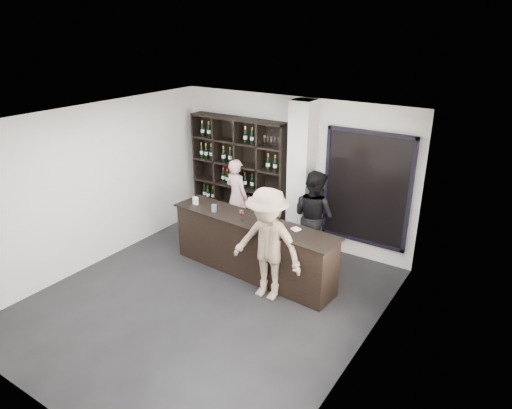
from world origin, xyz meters
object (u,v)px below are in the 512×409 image
Objects in this scene: tasting_counter at (252,247)px; taster_pink at (237,196)px; wine_shelf at (239,175)px; taster_black at (314,216)px; customer at (267,245)px.

taster_pink reaches higher than tasting_counter.
wine_shelf is 2.00m from taster_black.
taster_pink is 0.85× the size of customer.
wine_shelf is 0.44m from taster_pink.
customer is at bearing 102.81° from taster_black.
taster_black is 0.93× the size of customer.
taster_pink is at bearing 7.53° from taster_black.
tasting_counter is at bearing 146.74° from taster_pink.
wine_shelf is 0.76× the size of tasting_counter.
taster_pink is at bearing 138.33° from tasting_counter.
customer is at bearing 149.16° from taster_pink.
customer is (0.59, -0.46, 0.41)m from tasting_counter.
taster_pink is 2.55m from customer.
wine_shelf is 1.38× the size of taster_black.
wine_shelf reaches higher than customer.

